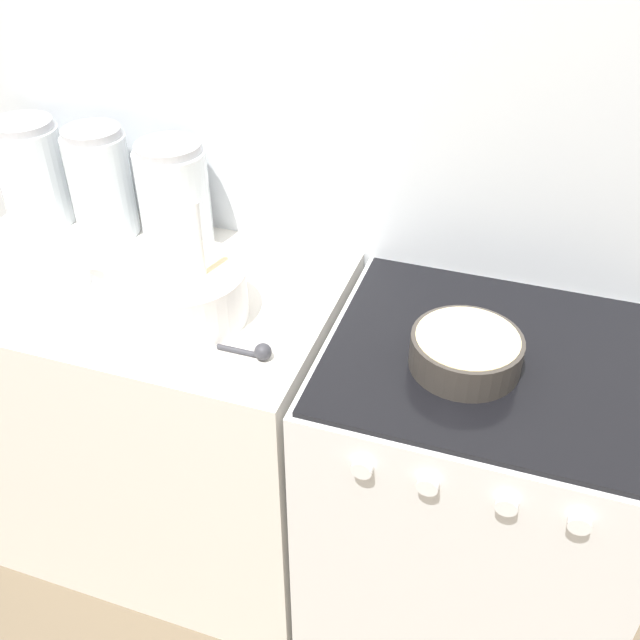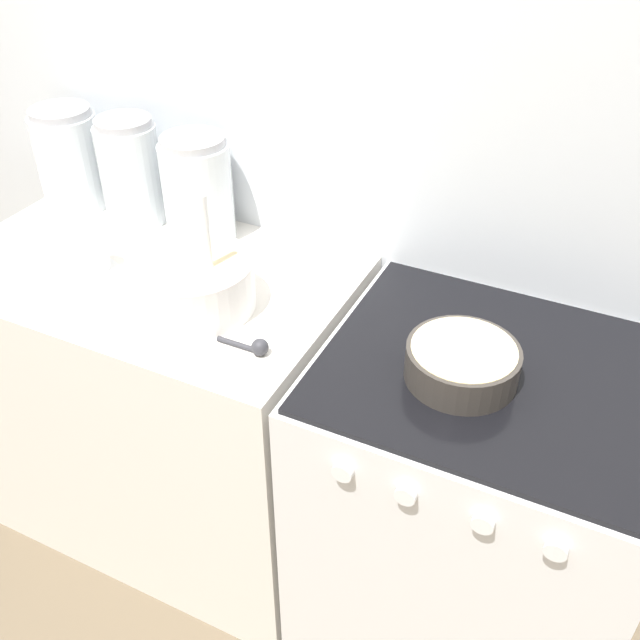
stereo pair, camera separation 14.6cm
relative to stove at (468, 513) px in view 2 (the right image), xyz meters
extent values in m
cube|color=silver|center=(-0.36, 0.32, 0.76)|extent=(4.95, 0.05, 2.40)
cube|color=silver|center=(-0.85, 0.00, 0.00)|extent=(0.97, 0.60, 0.89)
cube|color=silver|center=(0.00, 0.00, -0.01)|extent=(0.70, 0.60, 0.88)
cube|color=black|center=(0.00, 0.00, 0.44)|extent=(0.67, 0.57, 0.01)
cylinder|color=white|center=(-0.19, -0.31, 0.36)|extent=(0.04, 0.02, 0.04)
cylinder|color=white|center=(-0.07, -0.31, 0.36)|extent=(0.04, 0.02, 0.04)
cylinder|color=white|center=(0.07, -0.31, 0.36)|extent=(0.04, 0.02, 0.04)
cylinder|color=white|center=(0.19, -0.31, 0.36)|extent=(0.04, 0.02, 0.04)
cylinder|color=white|center=(-0.65, -0.07, 0.50)|extent=(0.26, 0.26, 0.11)
cylinder|color=beige|center=(-0.65, -0.07, 0.53)|extent=(0.23, 0.23, 0.06)
cylinder|color=white|center=(-0.61, -0.07, 0.59)|extent=(0.02, 0.02, 0.26)
cylinder|color=#38332D|center=(-0.06, -0.05, 0.48)|extent=(0.22, 0.22, 0.07)
cylinder|color=beige|center=(-0.06, -0.05, 0.49)|extent=(0.20, 0.20, 0.06)
cylinder|color=silver|center=(-1.22, 0.19, 0.57)|extent=(0.17, 0.17, 0.25)
cylinder|color=red|center=(-1.22, 0.19, 0.52)|extent=(0.15, 0.15, 0.15)
cylinder|color=#B2B2B7|center=(-1.22, 0.19, 0.71)|extent=(0.15, 0.15, 0.02)
cylinder|color=silver|center=(-1.02, 0.19, 0.57)|extent=(0.16, 0.16, 0.26)
cylinder|color=white|center=(-1.02, 0.19, 0.52)|extent=(0.14, 0.14, 0.15)
cylinder|color=#B2B2B7|center=(-1.02, 0.19, 0.71)|extent=(0.14, 0.14, 0.02)
cylinder|color=silver|center=(-0.82, 0.19, 0.57)|extent=(0.17, 0.17, 0.25)
cylinder|color=tan|center=(-0.82, 0.19, 0.52)|extent=(0.15, 0.15, 0.15)
cylinder|color=#B2B2B7|center=(-0.82, 0.19, 0.70)|extent=(0.16, 0.16, 0.02)
cylinder|color=silver|center=(-0.96, -0.06, 0.49)|extent=(0.08, 0.08, 0.10)
cube|color=white|center=(-0.99, -0.13, 0.45)|extent=(0.28, 0.31, 0.01)
cylinder|color=#333338|center=(-0.50, -0.16, 0.45)|extent=(0.09, 0.01, 0.01)
sphere|color=#333338|center=(-0.44, -0.16, 0.46)|extent=(0.04, 0.04, 0.04)
camera|label=1|loc=(0.02, -1.17, 1.36)|focal=40.00mm
camera|label=2|loc=(0.15, -1.12, 1.36)|focal=40.00mm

